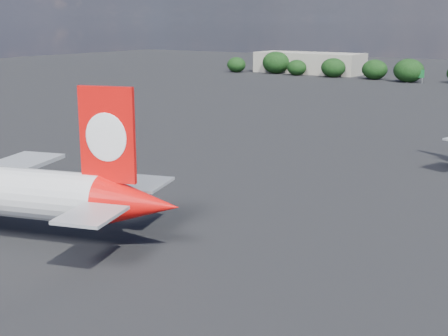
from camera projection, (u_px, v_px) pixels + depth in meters
The scene contains 3 objects.
ground at pixel (305, 147), 104.39m from camera, with size 500.00×500.00×0.00m, color black.
terminal_building at pixel (309, 63), 245.22m from camera, with size 42.00×16.00×8.00m.
highway_sign at pixel (415, 74), 206.96m from camera, with size 6.00×0.30×4.50m.
Camera 1 is at (45.99, -32.44, 20.84)m, focal length 50.00 mm.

